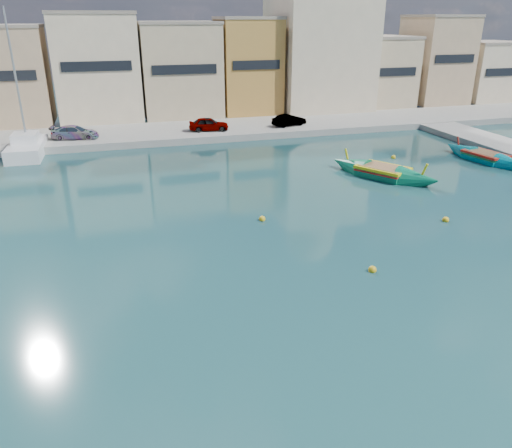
{
  "coord_description": "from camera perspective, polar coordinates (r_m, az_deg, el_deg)",
  "views": [
    {
      "loc": [
        -13.44,
        -14.35,
        10.2
      ],
      "look_at": [
        -7.4,
        6.0,
        1.4
      ],
      "focal_mm": 35.0,
      "sensor_mm": 36.0,
      "label": 1
    }
  ],
  "objects": [
    {
      "name": "ground",
      "position": [
        22.15,
        23.6,
        -6.98
      ],
      "size": [
        160.0,
        160.0,
        0.0
      ],
      "primitive_type": "plane",
      "color": "#122E36",
      "rests_on": "ground"
    },
    {
      "name": "north_quay",
      "position": [
        49.26,
        -0.36,
        10.93
      ],
      "size": [
        80.0,
        8.0,
        0.6
      ],
      "primitive_type": "cube",
      "color": "gray",
      "rests_on": "ground"
    },
    {
      "name": "north_townhouses",
      "position": [
        57.59,
        4.18,
        17.28
      ],
      "size": [
        83.2,
        7.87,
        10.19
      ],
      "color": "tan",
      "rests_on": "ground"
    },
    {
      "name": "church_block",
      "position": [
        59.21,
        7.27,
        20.63
      ],
      "size": [
        10.0,
        10.0,
        19.1
      ],
      "color": "beige",
      "rests_on": "ground"
    },
    {
      "name": "parked_cars",
      "position": [
        46.15,
        -8.78,
        10.99
      ],
      "size": [
        23.22,
        2.21,
        1.22
      ],
      "color": "#4C1919",
      "rests_on": "north_quay"
    },
    {
      "name": "luzzu_cyan_mid",
      "position": [
        42.42,
        24.72,
        6.89
      ],
      "size": [
        3.13,
        8.06,
        2.32
      ],
      "color": "#00889B",
      "rests_on": "ground"
    },
    {
      "name": "luzzu_green",
      "position": [
        35.63,
        14.25,
        5.66
      ],
      "size": [
        6.12,
        8.16,
        2.61
      ],
      "color": "#0A6F4C",
      "rests_on": "ground"
    },
    {
      "name": "yacht_north",
      "position": [
        45.96,
        -24.34,
        8.32
      ],
      "size": [
        2.75,
        8.97,
        11.89
      ],
      "color": "white",
      "rests_on": "ground"
    },
    {
      "name": "mooring_buoys",
      "position": [
        27.75,
        19.2,
        -0.18
      ],
      "size": [
        17.68,
        24.26,
        0.36
      ],
      "color": "gold",
      "rests_on": "ground"
    }
  ]
}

